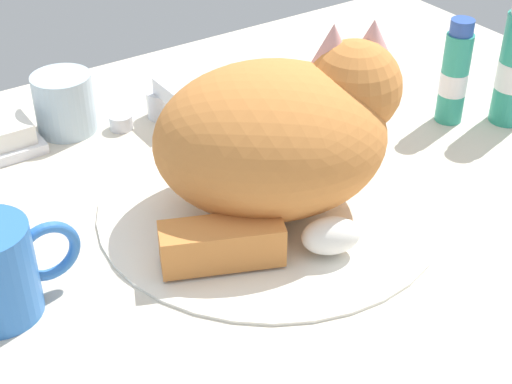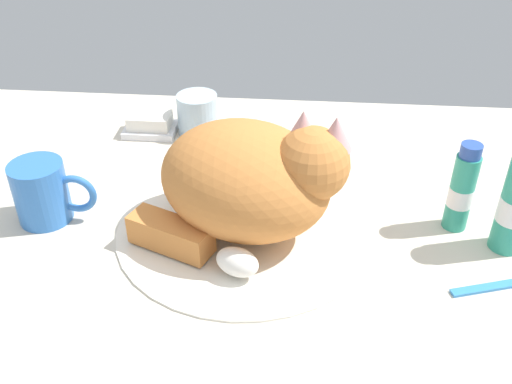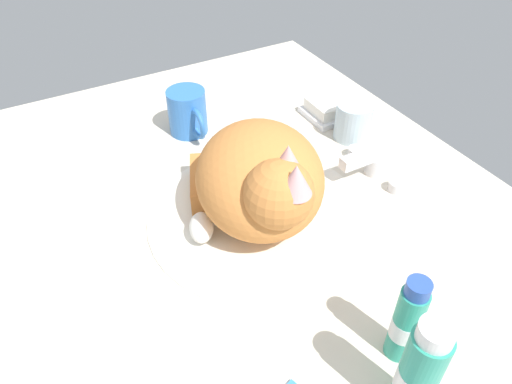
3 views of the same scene
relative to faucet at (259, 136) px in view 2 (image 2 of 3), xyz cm
name	(u,v)px [view 2 (image 2 of 3)]	position (x,y,z in cm)	size (l,w,h in cm)	color
ground_plane	(246,236)	(0.00, -22.23, -3.80)	(110.00, 82.50, 3.00)	beige
sink_basin	(246,226)	(0.00, -22.23, -1.98)	(35.31, 35.31, 0.64)	white
faucet	(259,136)	(0.00, 0.00, 0.00)	(13.91, 9.43, 5.43)	silver
cat	(253,179)	(1.04, -22.69, 6.19)	(29.84, 26.44, 17.61)	#D17F3D
coffee_mug	(43,192)	(-27.90, -22.25, 2.09)	(11.54, 7.38, 8.77)	#3372C6
rinse_cup	(198,114)	(-11.00, 4.46, 1.27)	(7.02, 7.02, 7.14)	silver
soap_dish	(151,130)	(-19.40, 3.68, -1.70)	(9.00, 6.40, 1.20)	white
soap_bar	(150,121)	(-19.40, 3.68, 0.07)	(7.22, 4.88, 2.34)	white
toothpaste_bottle	(462,190)	(28.72, -19.25, 3.72)	(3.33, 3.33, 12.94)	teal
toothbrush	(508,282)	(32.99, -30.87, -1.76)	(12.83, 5.15, 1.60)	#388CD8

